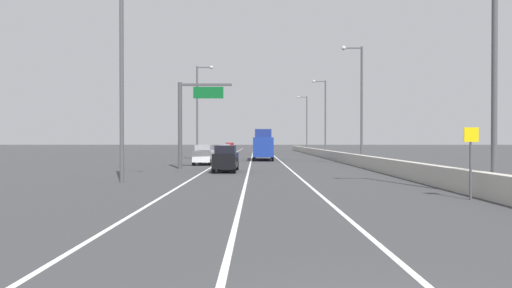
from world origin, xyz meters
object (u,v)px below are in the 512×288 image
(lamp_post_right_fourth, at_px, (304,120))
(lamp_post_right_near, at_px, (487,43))
(overhead_sign_gantry, at_px, (187,114))
(car_red_0, at_px, (228,148))
(lamp_post_left_mid, at_px, (198,107))
(lamp_post_left_near, at_px, (124,68))
(lamp_post_right_second, at_px, (358,98))
(car_green_1, at_px, (260,148))
(car_silver_2, at_px, (223,150))
(car_black_3, at_px, (224,159))
(speed_advisory_sign, at_px, (469,157))
(car_white_4, at_px, (203,155))
(lamp_post_right_third, at_px, (322,113))
(box_truck, at_px, (262,146))

(lamp_post_right_fourth, bearing_deg, lamp_post_right_near, -90.37)
(overhead_sign_gantry, xyz_separation_m, car_red_0, (0.73, 43.61, -3.72))
(overhead_sign_gantry, relative_size, lamp_post_left_mid, 0.63)
(lamp_post_left_near, distance_m, lamp_post_left_mid, 26.99)
(lamp_post_right_near, relative_size, lamp_post_right_second, 1.00)
(car_green_1, xyz_separation_m, car_silver_2, (-5.90, -17.62, 0.02))
(lamp_post_left_near, relative_size, car_red_0, 2.76)
(lamp_post_right_second, bearing_deg, car_red_0, 111.75)
(car_green_1, bearing_deg, lamp_post_right_near, -81.79)
(lamp_post_left_near, distance_m, car_black_3, 11.25)
(lamp_post_right_near, distance_m, lamp_post_right_second, 22.49)
(car_red_0, xyz_separation_m, car_black_3, (2.76, -46.89, 0.02))
(car_silver_2, xyz_separation_m, car_black_3, (2.47, -30.72, 0.07))
(lamp_post_right_near, bearing_deg, speed_advisory_sign, -147.18)
(car_black_3, bearing_deg, car_green_1, 85.94)
(lamp_post_left_near, relative_size, car_silver_2, 2.86)
(car_black_3, distance_m, car_white_4, 9.68)
(lamp_post_right_near, xyz_separation_m, lamp_post_right_second, (0.19, 22.49, 0.00))
(car_silver_2, bearing_deg, car_white_4, -91.04)
(car_silver_2, bearing_deg, car_green_1, 71.49)
(car_black_3, bearing_deg, lamp_post_left_near, -122.54)
(lamp_post_left_near, xyz_separation_m, lamp_post_left_mid, (0.44, 26.98, 0.00))
(speed_advisory_sign, bearing_deg, lamp_post_right_second, 86.62)
(lamp_post_left_mid, bearing_deg, lamp_post_right_third, 34.09)
(lamp_post_left_mid, height_order, car_white_4, lamp_post_left_mid)
(lamp_post_left_mid, xyz_separation_m, car_black_3, (4.79, -18.79, -5.66))
(lamp_post_right_near, height_order, box_truck, lamp_post_right_near)
(overhead_sign_gantry, bearing_deg, lamp_post_left_near, -98.61)
(lamp_post_right_third, relative_size, car_white_4, 2.52)
(car_white_4, bearing_deg, overhead_sign_gantry, -96.00)
(lamp_post_right_near, bearing_deg, box_truck, 105.46)
(speed_advisory_sign, height_order, box_truck, box_truck)
(car_white_4, bearing_deg, car_green_1, 80.86)
(car_green_1, relative_size, car_silver_2, 1.06)
(overhead_sign_gantry, bearing_deg, lamp_post_right_third, 59.17)
(car_white_4, bearing_deg, lamp_post_left_mid, 101.43)
(car_red_0, height_order, car_silver_2, car_red_0)
(speed_advisory_sign, distance_m, lamp_post_right_fourth, 68.42)
(lamp_post_left_near, bearing_deg, lamp_post_right_fourth, 73.57)
(lamp_post_left_mid, relative_size, car_red_0, 2.76)
(car_green_1, height_order, car_white_4, car_white_4)
(car_green_1, xyz_separation_m, box_truck, (-0.15, -29.36, 0.84))
(lamp_post_left_mid, distance_m, car_white_4, 11.27)
(car_red_0, bearing_deg, lamp_post_right_third, -45.77)
(box_truck, bearing_deg, lamp_post_left_mid, -178.65)
(car_black_3, distance_m, box_truck, 19.28)
(speed_advisory_sign, bearing_deg, overhead_sign_gantry, 128.98)
(lamp_post_right_third, bearing_deg, car_white_4, -126.25)
(car_green_1, xyz_separation_m, car_black_3, (-3.43, -48.34, 0.09))
(lamp_post_right_second, bearing_deg, speed_advisory_sign, -93.38)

